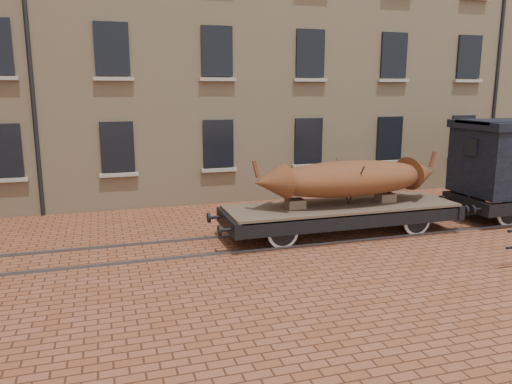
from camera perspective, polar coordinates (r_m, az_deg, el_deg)
name	(u,v)px	position (r m, az deg, el deg)	size (l,w,h in m)	color
ground	(342,234)	(14.68, 9.84, -4.78)	(90.00, 90.00, 0.00)	brown
warehouse_cream	(308,26)	(24.59, 5.93, 18.35)	(40.00, 10.19, 14.00)	tan
rail_track	(342,233)	(14.67, 9.85, -4.66)	(30.00, 1.52, 0.06)	#59595E
flatcar_wagon	(341,211)	(14.47, 9.71, -2.12)	(7.51, 2.04, 1.13)	brown
iron_boat	(349,178)	(14.37, 10.59, 1.55)	(5.78, 1.68, 1.42)	brown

